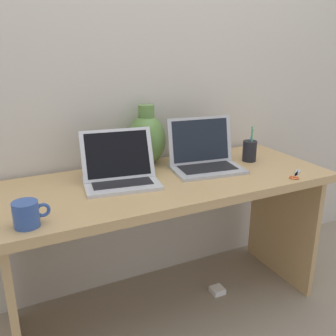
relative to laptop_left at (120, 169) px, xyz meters
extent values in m
plane|color=gray|center=(0.22, -0.05, -0.78)|extent=(6.00, 6.00, 0.00)
cube|color=beige|center=(0.22, 0.30, 0.42)|extent=(4.40, 0.04, 2.40)
cube|color=tan|center=(0.22, -0.05, -0.08)|extent=(1.53, 0.61, 0.04)
cube|color=tan|center=(-0.51, -0.05, -0.44)|extent=(0.03, 0.52, 0.67)
cube|color=tan|center=(0.94, -0.05, -0.44)|extent=(0.03, 0.52, 0.67)
cube|color=silver|center=(0.00, -0.03, -0.05)|extent=(0.35, 0.28, 0.01)
cube|color=black|center=(0.00, -0.03, -0.04)|extent=(0.28, 0.18, 0.00)
cube|color=silver|center=(0.01, 0.04, 0.06)|extent=(0.33, 0.15, 0.21)
cube|color=black|center=(0.01, 0.04, 0.06)|extent=(0.29, 0.13, 0.19)
cube|color=#B2B2B7|center=(0.44, -0.03, -0.05)|extent=(0.36, 0.28, 0.01)
cube|color=black|center=(0.44, -0.03, -0.04)|extent=(0.28, 0.17, 0.00)
cube|color=#B2B2B7|center=(0.45, 0.06, 0.07)|extent=(0.34, 0.10, 0.23)
cube|color=black|center=(0.45, 0.06, 0.07)|extent=(0.30, 0.09, 0.20)
ellipsoid|color=#5B843D|center=(0.22, 0.20, 0.07)|extent=(0.19, 0.19, 0.25)
cylinder|color=#5B843D|center=(0.22, 0.20, 0.21)|extent=(0.08, 0.08, 0.06)
cylinder|color=#335199|center=(-0.42, -0.26, -0.02)|extent=(0.09, 0.09, 0.09)
torus|color=#335199|center=(-0.37, -0.26, -0.01)|extent=(0.05, 0.01, 0.05)
cylinder|color=black|center=(0.72, 0.00, -0.01)|extent=(0.07, 0.07, 0.11)
cylinder|color=#4CA566|center=(0.71, -0.01, 0.05)|extent=(0.01, 0.01, 0.16)
cylinder|color=#338CBF|center=(0.73, 0.01, 0.04)|extent=(0.02, 0.02, 0.13)
cube|color=#B7B7BC|center=(0.80, -0.26, -0.06)|extent=(0.08, 0.08, 0.00)
cube|color=#B7B7BC|center=(0.80, -0.26, -0.06)|extent=(0.09, 0.06, 0.00)
torus|color=orange|center=(0.74, -0.31, -0.06)|extent=(0.03, 0.04, 0.01)
torus|color=orange|center=(0.73, -0.30, -0.06)|extent=(0.03, 0.04, 0.01)
cube|color=white|center=(0.51, -0.06, -0.76)|extent=(0.07, 0.07, 0.03)
camera|label=1|loc=(-0.50, -1.51, 0.54)|focal=40.21mm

